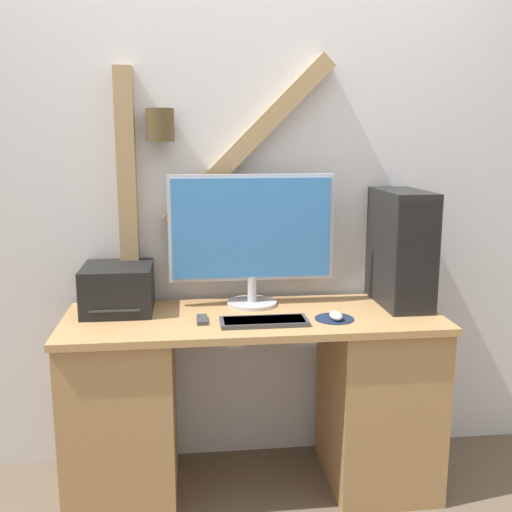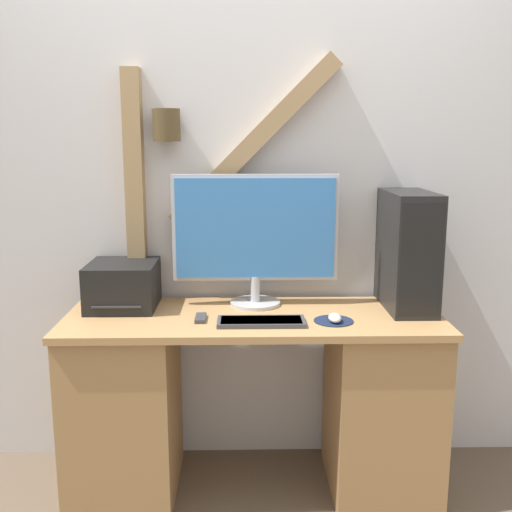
{
  "view_description": "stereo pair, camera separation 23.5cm",
  "coord_description": "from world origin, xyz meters",
  "px_view_note": "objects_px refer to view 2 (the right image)",
  "views": [
    {
      "loc": [
        -0.27,
        -2.13,
        1.54
      ],
      "look_at": [
        0.01,
        0.29,
        1.05
      ],
      "focal_mm": 42.0,
      "sensor_mm": 36.0,
      "label": 1
    },
    {
      "loc": [
        -0.04,
        -2.15,
        1.54
      ],
      "look_at": [
        0.01,
        0.29,
        1.05
      ],
      "focal_mm": 42.0,
      "sensor_mm": 36.0,
      "label": 2
    }
  ],
  "objects_px": {
    "monitor": "(255,233)",
    "computer_tower": "(407,250)",
    "keyboard": "(261,321)",
    "mouse": "(335,318)",
    "printer": "(123,285)",
    "remote_control": "(201,318)"
  },
  "relations": [
    {
      "from": "keyboard",
      "to": "printer",
      "type": "xyz_separation_m",
      "value": [
        -0.6,
        0.26,
        0.09
      ]
    },
    {
      "from": "printer",
      "to": "mouse",
      "type": "bearing_deg",
      "value": -15.39
    },
    {
      "from": "computer_tower",
      "to": "printer",
      "type": "distance_m",
      "value": 1.26
    },
    {
      "from": "mouse",
      "to": "computer_tower",
      "type": "height_order",
      "value": "computer_tower"
    },
    {
      "from": "keyboard",
      "to": "remote_control",
      "type": "distance_m",
      "value": 0.26
    },
    {
      "from": "mouse",
      "to": "printer",
      "type": "relative_size",
      "value": 0.28
    },
    {
      "from": "keyboard",
      "to": "computer_tower",
      "type": "height_order",
      "value": "computer_tower"
    },
    {
      "from": "computer_tower",
      "to": "remote_control",
      "type": "distance_m",
      "value": 0.94
    },
    {
      "from": "mouse",
      "to": "printer",
      "type": "distance_m",
      "value": 0.94
    },
    {
      "from": "computer_tower",
      "to": "keyboard",
      "type": "bearing_deg",
      "value": -159.61
    },
    {
      "from": "mouse",
      "to": "computer_tower",
      "type": "distance_m",
      "value": 0.48
    },
    {
      "from": "mouse",
      "to": "computer_tower",
      "type": "relative_size",
      "value": 0.17
    },
    {
      "from": "mouse",
      "to": "printer",
      "type": "height_order",
      "value": "printer"
    },
    {
      "from": "remote_control",
      "to": "monitor",
      "type": "bearing_deg",
      "value": 44.73
    },
    {
      "from": "keyboard",
      "to": "printer",
      "type": "distance_m",
      "value": 0.66
    },
    {
      "from": "keyboard",
      "to": "computer_tower",
      "type": "bearing_deg",
      "value": 20.39
    },
    {
      "from": "mouse",
      "to": "remote_control",
      "type": "height_order",
      "value": "mouse"
    },
    {
      "from": "monitor",
      "to": "keyboard",
      "type": "distance_m",
      "value": 0.43
    },
    {
      "from": "monitor",
      "to": "computer_tower",
      "type": "relative_size",
      "value": 1.42
    },
    {
      "from": "monitor",
      "to": "computer_tower",
      "type": "distance_m",
      "value": 0.67
    },
    {
      "from": "monitor",
      "to": "keyboard",
      "type": "bearing_deg",
      "value": -86.32
    },
    {
      "from": "monitor",
      "to": "printer",
      "type": "relative_size",
      "value": 2.3
    }
  ]
}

